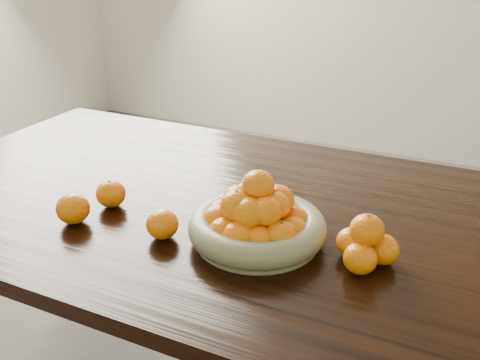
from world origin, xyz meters
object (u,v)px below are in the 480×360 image
at_px(loose_orange_0, 111,194).
at_px(dining_table, 256,239).
at_px(fruit_bowl, 256,220).
at_px(orange_pyramid, 365,245).

bearing_deg(loose_orange_0, dining_table, 23.16).
height_order(dining_table, fruit_bowl, fruit_bowl).
distance_m(dining_table, fruit_bowl, 0.21).
distance_m(dining_table, orange_pyramid, 0.36).
height_order(dining_table, orange_pyramid, orange_pyramid).
distance_m(fruit_bowl, loose_orange_0, 0.40).
xyz_separation_m(dining_table, loose_orange_0, (-0.33, -0.14, 0.12)).
xyz_separation_m(dining_table, orange_pyramid, (0.30, -0.13, 0.13)).
bearing_deg(fruit_bowl, orange_pyramid, 2.66).
height_order(dining_table, loose_orange_0, loose_orange_0).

